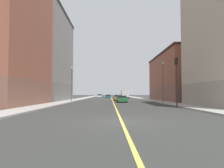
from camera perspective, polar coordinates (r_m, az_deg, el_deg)
ground_plane at (r=12.68m, az=2.63°, el=-10.29°), size 400.00×400.00×0.00m
sidewalk_left at (r=62.37m, az=8.51°, el=-4.05°), size 2.95×168.00×0.15m
sidewalk_right at (r=62.16m, az=-8.61°, el=-4.05°), size 2.95×168.00×0.15m
lane_center_stripe at (r=61.58m, az=-0.04°, el=-4.16°), size 0.16×154.00×0.01m
building_left_mid at (r=50.18m, az=18.40°, el=1.75°), size 10.26×23.33×10.73m
building_right_corner at (r=33.40m, az=-28.42°, el=15.61°), size 10.26×15.63×23.89m
building_right_midblock at (r=50.27m, az=-18.16°, el=7.06°), size 10.26×18.90×20.00m
traffic_light_left_near at (r=26.16m, az=17.29°, el=2.39°), size 0.40×0.32×6.05m
street_lamp_left_near at (r=36.19m, az=13.85°, el=1.71°), size 0.36×0.36×6.93m
street_lamp_right_near at (r=42.48m, az=-11.07°, el=1.01°), size 0.36×0.36×6.86m
car_white at (r=80.26m, az=-3.40°, el=-3.33°), size 1.97×4.01×1.34m
car_teal at (r=74.65m, az=-1.04°, el=-3.41°), size 1.96×4.12×1.24m
car_green at (r=39.38m, az=2.71°, el=-4.12°), size 1.94×4.21×1.28m
car_orange at (r=48.12m, az=1.70°, el=-3.82°), size 1.96×3.98×1.34m
box_truck at (r=70.71m, az=3.58°, el=-2.75°), size 2.43×7.35×2.77m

